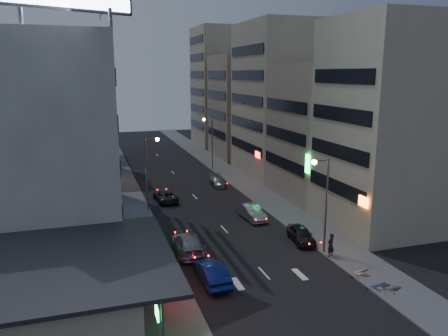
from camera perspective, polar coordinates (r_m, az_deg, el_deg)
name	(u,v)px	position (r m, az deg, el deg)	size (l,w,h in m)	color
ground	(287,298)	(31.02, 8.23, -16.51)	(180.00, 180.00, 0.00)	black
sidewalk_left	(125,193)	(56.47, -12.74, -3.22)	(4.00, 120.00, 0.12)	#4C4C4F
sidewalk_right	(245,184)	(59.83, 2.70, -2.05)	(4.00, 120.00, 0.12)	#4C4C4F
food_court	(68,288)	(29.38, -19.73, -14.52)	(11.00, 13.00, 3.88)	#ADA587
white_building	(33,137)	(44.98, -23.64, 3.76)	(14.00, 24.00, 18.00)	beige
shophouse_near	(385,125)	(44.45, 20.33, 5.24)	(10.00, 11.00, 20.00)	#ADA587
shophouse_mid	(326,131)	(54.41, 13.20, 4.72)	(11.00, 12.00, 16.00)	gray
shophouse_far	(278,100)	(65.38, 7.09, 8.81)	(10.00, 14.00, 22.00)	#ADA587
far_left_a	(61,107)	(69.58, -20.47, 7.52)	(11.00, 10.00, 20.00)	beige
far_left_b	(63,116)	(82.75, -20.30, 6.44)	(12.00, 10.00, 15.00)	gray
far_right_a	(246,106)	(79.54, 2.85, 8.05)	(11.00, 12.00, 18.00)	gray
far_right_b	(225,87)	(92.76, 0.10, 10.53)	(12.00, 12.00, 24.00)	#ADA587
street_lamp_right_near	(323,192)	(36.57, 12.76, -3.09)	(1.60, 0.44, 8.02)	#595B60
street_lamp_left	(150,163)	(47.72, -9.68, 0.62)	(1.60, 0.44, 8.02)	#595B60
street_lamp_right_far	(210,136)	(67.50, -1.88, 4.20)	(1.60, 0.44, 8.02)	#595B60
parked_car_right_near	(301,234)	(40.19, 10.05, -8.54)	(1.69, 4.20, 1.43)	#232227
parked_car_right_mid	(251,212)	(45.63, 3.57, -5.74)	(1.62, 4.64, 1.53)	#A6A7AF
parked_car_left	(165,196)	(52.13, -7.67, -3.62)	(2.23, 4.85, 1.35)	#2B2A2F
parked_car_right_far	(218,181)	(58.71, -0.76, -1.73)	(1.80, 4.43, 1.28)	gray
road_car_blue	(211,272)	(32.43, -1.66, -13.46)	(1.67, 4.78, 1.57)	navy
road_car_silver	(188,243)	(37.47, -4.70, -9.79)	(2.28, 5.60, 1.62)	#929499
person	(331,245)	(37.31, 13.76, -9.73)	(0.72, 0.47, 1.98)	black
scooter_black_a	(396,281)	(33.76, 21.51, -13.61)	(1.63, 0.54, 1.00)	black
scooter_silver_a	(396,278)	(34.11, 21.54, -13.21)	(1.86, 0.62, 1.13)	#A7A8AE
scooter_blue	(385,274)	(34.24, 20.26, -12.91)	(2.02, 0.67, 1.24)	navy
scooter_black_b	(367,268)	(35.19, 18.21, -12.26)	(1.65, 0.55, 1.01)	black
scooter_silver_b	(364,262)	(36.02, 17.80, -11.61)	(1.72, 0.57, 1.05)	#B0B2B8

